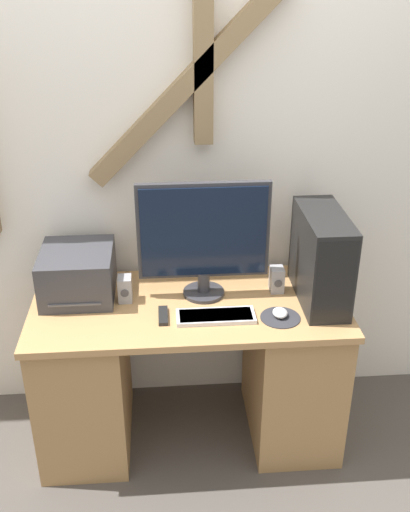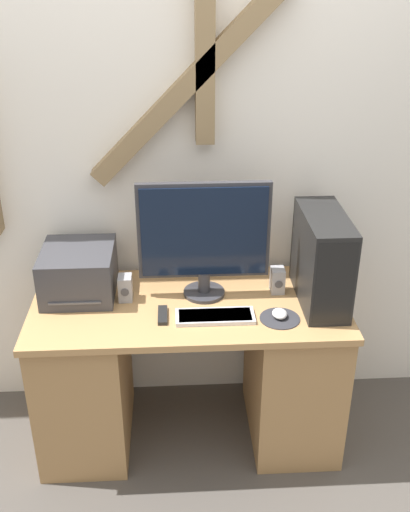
# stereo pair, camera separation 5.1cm
# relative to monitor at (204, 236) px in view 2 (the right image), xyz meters

# --- Properties ---
(ground_plane) EXTENTS (12.00, 12.00, 0.00)m
(ground_plane) POSITION_rel_monitor_xyz_m (-0.07, -0.40, -1.02)
(ground_plane) COLOR #4C4742
(wall_back) EXTENTS (6.40, 0.13, 2.70)m
(wall_back) POSITION_rel_monitor_xyz_m (-0.08, 0.29, 0.34)
(wall_back) COLOR white
(wall_back) RESTS_ON ground_plane
(desk) EXTENTS (1.37, 0.64, 0.73)m
(desk) POSITION_rel_monitor_xyz_m (-0.07, -0.08, -0.64)
(desk) COLOR tan
(desk) RESTS_ON ground_plane
(monitor) EXTENTS (0.57, 0.18, 0.52)m
(monitor) POSITION_rel_monitor_xyz_m (0.00, 0.00, 0.00)
(monitor) COLOR #333338
(monitor) RESTS_ON desk
(keyboard) EXTENTS (0.33, 0.12, 0.02)m
(keyboard) POSITION_rel_monitor_xyz_m (0.03, -0.21, -0.28)
(keyboard) COLOR silver
(keyboard) RESTS_ON desk
(mousepad) EXTENTS (0.17, 0.17, 0.00)m
(mousepad) POSITION_rel_monitor_xyz_m (0.30, -0.23, -0.28)
(mousepad) COLOR #2D2D33
(mousepad) RESTS_ON desk
(mouse) EXTENTS (0.06, 0.08, 0.03)m
(mouse) POSITION_rel_monitor_xyz_m (0.30, -0.22, -0.27)
(mouse) COLOR silver
(mouse) RESTS_ON mousepad
(computer_tower) EXTENTS (0.18, 0.44, 0.40)m
(computer_tower) POSITION_rel_monitor_xyz_m (0.50, -0.08, -0.09)
(computer_tower) COLOR black
(computer_tower) RESTS_ON desk
(printer) EXTENTS (0.31, 0.35, 0.21)m
(printer) POSITION_rel_monitor_xyz_m (-0.55, 0.04, -0.18)
(printer) COLOR #38383D
(printer) RESTS_ON desk
(speaker_left) EXTENTS (0.06, 0.08, 0.11)m
(speaker_left) POSITION_rel_monitor_xyz_m (-0.35, -0.03, -0.23)
(speaker_left) COLOR #99999E
(speaker_left) RESTS_ON desk
(speaker_right) EXTENTS (0.06, 0.08, 0.11)m
(speaker_right) POSITION_rel_monitor_xyz_m (0.33, 0.00, -0.23)
(speaker_right) COLOR #99999E
(speaker_right) RESTS_ON desk
(remote_control) EXTENTS (0.04, 0.14, 0.02)m
(remote_control) POSITION_rel_monitor_xyz_m (-0.18, -0.18, -0.28)
(remote_control) COLOR black
(remote_control) RESTS_ON desk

